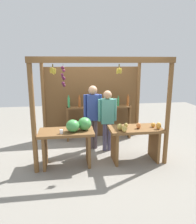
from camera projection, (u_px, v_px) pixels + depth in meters
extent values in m
plane|color=gray|center=(97.00, 149.00, 5.69)|extent=(12.00, 12.00, 0.00)
cylinder|color=brown|center=(33.00, 118.00, 4.25)|extent=(0.10, 0.10, 2.37)
cylinder|color=brown|center=(168.00, 113.00, 4.65)|extent=(0.10, 0.10, 2.37)
cylinder|color=brown|center=(43.00, 100.00, 6.20)|extent=(0.10, 0.10, 2.37)
cylinder|color=brown|center=(138.00, 98.00, 6.59)|extent=(0.10, 0.10, 2.37)
cube|color=brown|center=(104.00, 60.00, 4.19)|extent=(2.95, 0.12, 0.12)
cube|color=brown|center=(36.00, 60.00, 4.97)|extent=(0.12, 2.12, 0.12)
cube|color=brown|center=(153.00, 60.00, 5.36)|extent=(0.12, 2.12, 0.12)
cube|color=brown|center=(92.00, 103.00, 6.44)|extent=(2.85, 0.04, 2.13)
cylinder|color=brown|center=(119.00, 65.00, 4.45)|extent=(0.02, 0.02, 0.06)
ellipsoid|color=gold|center=(121.00, 71.00, 4.48)|extent=(0.04, 0.08, 0.12)
ellipsoid|color=gold|center=(119.00, 71.00, 4.50)|extent=(0.07, 0.06, 0.13)
ellipsoid|color=gold|center=(119.00, 70.00, 4.49)|extent=(0.08, 0.04, 0.12)
ellipsoid|color=gold|center=(117.00, 71.00, 4.49)|extent=(0.06, 0.07, 0.13)
ellipsoid|color=gold|center=(117.00, 71.00, 4.46)|extent=(0.05, 0.07, 0.13)
ellipsoid|color=gold|center=(119.00, 71.00, 4.45)|extent=(0.05, 0.04, 0.12)
ellipsoid|color=gold|center=(121.00, 71.00, 4.46)|extent=(0.05, 0.05, 0.13)
cylinder|color=brown|center=(53.00, 66.00, 4.17)|extent=(0.02, 0.02, 0.06)
ellipsoid|color=gold|center=(55.00, 71.00, 4.20)|extent=(0.04, 0.06, 0.12)
ellipsoid|color=gold|center=(54.00, 72.00, 4.21)|extent=(0.05, 0.05, 0.12)
ellipsoid|color=gold|center=(53.00, 71.00, 4.23)|extent=(0.06, 0.04, 0.12)
ellipsoid|color=gold|center=(52.00, 70.00, 4.21)|extent=(0.07, 0.06, 0.13)
ellipsoid|color=gold|center=(51.00, 70.00, 4.19)|extent=(0.04, 0.06, 0.12)
ellipsoid|color=gold|center=(51.00, 70.00, 4.15)|extent=(0.05, 0.05, 0.12)
ellipsoid|color=gold|center=(53.00, 70.00, 4.17)|extent=(0.08, 0.04, 0.12)
ellipsoid|color=gold|center=(54.00, 70.00, 4.18)|extent=(0.06, 0.06, 0.12)
cylinder|color=#4C422D|center=(63.00, 77.00, 4.48)|extent=(0.01, 0.01, 0.55)
sphere|color=#47142D|center=(63.00, 68.00, 4.46)|extent=(0.07, 0.07, 0.07)
sphere|color=#601E42|center=(64.00, 71.00, 4.47)|extent=(0.06, 0.06, 0.06)
sphere|color=#601E42|center=(62.00, 75.00, 4.47)|extent=(0.06, 0.06, 0.06)
sphere|color=#511938|center=(63.00, 77.00, 4.49)|extent=(0.06, 0.06, 0.06)
sphere|color=#47142D|center=(64.00, 79.00, 4.50)|extent=(0.07, 0.07, 0.07)
sphere|color=#511938|center=(63.00, 83.00, 4.49)|extent=(0.07, 0.07, 0.07)
sphere|color=#47142D|center=(64.00, 86.00, 4.55)|extent=(0.07, 0.07, 0.07)
cube|color=brown|center=(66.00, 132.00, 4.68)|extent=(1.20, 0.64, 0.06)
cube|color=brown|center=(45.00, 150.00, 4.70)|extent=(0.06, 0.58, 0.74)
cube|color=brown|center=(88.00, 148.00, 4.84)|extent=(0.06, 0.58, 0.74)
ellipsoid|color=#429347|center=(73.00, 126.00, 4.58)|extent=(0.41, 0.41, 0.27)
ellipsoid|color=#429347|center=(85.00, 124.00, 4.70)|extent=(0.41, 0.41, 0.28)
cylinder|color=white|center=(61.00, 132.00, 4.47)|extent=(0.07, 0.07, 0.09)
cube|color=brown|center=(135.00, 129.00, 4.90)|extent=(1.20, 0.64, 0.06)
cube|color=brown|center=(115.00, 146.00, 4.92)|extent=(0.06, 0.58, 0.74)
cube|color=brown|center=(154.00, 144.00, 5.06)|extent=(0.06, 0.58, 0.74)
ellipsoid|color=gold|center=(159.00, 126.00, 4.78)|extent=(0.16, 0.16, 0.16)
ellipsoid|color=#B79E47|center=(124.00, 129.00, 4.58)|extent=(0.13, 0.13, 0.14)
ellipsoid|color=#CC7038|center=(139.00, 126.00, 4.81)|extent=(0.13, 0.13, 0.14)
ellipsoid|color=#B79E47|center=(126.00, 125.00, 4.88)|extent=(0.12, 0.12, 0.12)
ellipsoid|color=gold|center=(153.00, 125.00, 4.92)|extent=(0.13, 0.13, 0.11)
ellipsoid|color=#B79E47|center=(120.00, 127.00, 4.69)|extent=(0.17, 0.17, 0.15)
cube|color=brown|center=(68.00, 124.00, 6.20)|extent=(0.05, 0.20, 1.00)
cube|color=brown|center=(129.00, 122.00, 6.46)|extent=(0.05, 0.20, 1.00)
cube|color=brown|center=(99.00, 107.00, 6.22)|extent=(1.85, 0.22, 0.04)
cylinder|color=#338C4C|center=(69.00, 102.00, 6.06)|extent=(0.07, 0.07, 0.29)
cylinder|color=#338C4C|center=(69.00, 96.00, 6.02)|extent=(0.03, 0.03, 0.06)
cylinder|color=#994C1E|center=(79.00, 102.00, 6.11)|extent=(0.07, 0.07, 0.29)
cylinder|color=#994C1E|center=(79.00, 96.00, 6.07)|extent=(0.03, 0.03, 0.06)
cylinder|color=silver|center=(89.00, 102.00, 6.15)|extent=(0.07, 0.07, 0.28)
cylinder|color=silver|center=(89.00, 96.00, 6.11)|extent=(0.03, 0.03, 0.06)
cylinder|color=silver|center=(99.00, 102.00, 6.19)|extent=(0.06, 0.06, 0.27)
cylinder|color=silver|center=(99.00, 96.00, 6.15)|extent=(0.03, 0.03, 0.06)
cylinder|color=#D8B266|center=(109.00, 102.00, 6.23)|extent=(0.07, 0.07, 0.24)
cylinder|color=#D8B266|center=(109.00, 97.00, 6.20)|extent=(0.03, 0.03, 0.06)
cylinder|color=#338C4C|center=(118.00, 102.00, 6.27)|extent=(0.06, 0.06, 0.24)
cylinder|color=#338C4C|center=(118.00, 97.00, 6.24)|extent=(0.03, 0.03, 0.06)
cylinder|color=#994C1E|center=(128.00, 101.00, 6.31)|extent=(0.07, 0.07, 0.27)
cylinder|color=#994C1E|center=(128.00, 96.00, 6.27)|extent=(0.03, 0.03, 0.06)
cylinder|color=#55474D|center=(91.00, 134.00, 5.66)|extent=(0.11, 0.11, 0.79)
cylinder|color=#55474D|center=(95.00, 134.00, 5.68)|extent=(0.11, 0.11, 0.79)
cube|color=#2D428C|center=(93.00, 107.00, 5.50)|extent=(0.32, 0.19, 0.67)
cylinder|color=#2D428C|center=(85.00, 106.00, 5.47)|extent=(0.08, 0.08, 0.60)
cylinder|color=#2D428C|center=(101.00, 106.00, 5.52)|extent=(0.08, 0.08, 0.60)
sphere|color=tan|center=(93.00, 90.00, 5.40)|extent=(0.23, 0.23, 0.23)
cylinder|color=#4E4B6C|center=(105.00, 137.00, 5.54)|extent=(0.11, 0.11, 0.74)
cylinder|color=#4E4B6C|center=(109.00, 137.00, 5.56)|extent=(0.11, 0.11, 0.74)
cube|color=teal|center=(107.00, 111.00, 5.39)|extent=(0.32, 0.19, 0.63)
cylinder|color=teal|center=(100.00, 110.00, 5.36)|extent=(0.08, 0.08, 0.56)
cylinder|color=teal|center=(115.00, 110.00, 5.42)|extent=(0.08, 0.08, 0.56)
sphere|color=tan|center=(108.00, 95.00, 5.30)|extent=(0.21, 0.21, 0.21)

